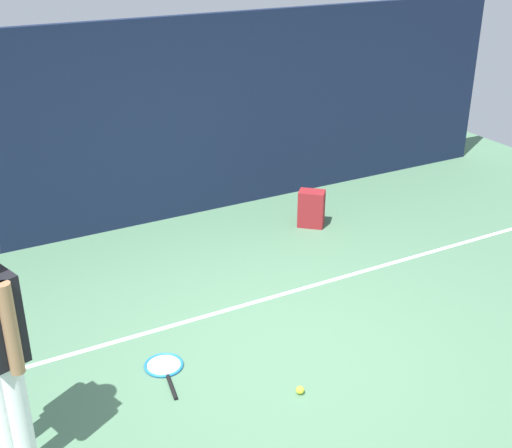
# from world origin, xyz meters

# --- Properties ---
(ground_plane) EXTENTS (12.00, 12.00, 0.00)m
(ground_plane) POSITION_xyz_m (0.00, 0.00, 0.00)
(ground_plane) COLOR #4C7556
(back_fence) EXTENTS (10.00, 0.10, 2.37)m
(back_fence) POSITION_xyz_m (0.00, 3.00, 1.18)
(back_fence) COLOR #141E38
(back_fence) RESTS_ON ground
(court_line) EXTENTS (9.00, 0.05, 0.00)m
(court_line) POSITION_xyz_m (0.00, 0.74, 0.00)
(court_line) COLOR white
(court_line) RESTS_ON ground
(tennis_racket) EXTENTS (0.37, 0.63, 0.03)m
(tennis_racket) POSITION_xyz_m (-0.97, 0.18, 0.01)
(tennis_racket) COLOR black
(tennis_racket) RESTS_ON ground
(backpack) EXTENTS (0.38, 0.38, 0.44)m
(backpack) POSITION_xyz_m (1.60, 1.97, 0.21)
(backpack) COLOR maroon
(backpack) RESTS_ON ground
(tennis_ball_by_fence) EXTENTS (0.07, 0.07, 0.07)m
(tennis_ball_by_fence) POSITION_xyz_m (-0.16, -0.61, 0.03)
(tennis_ball_by_fence) COLOR #CCE033
(tennis_ball_by_fence) RESTS_ON ground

